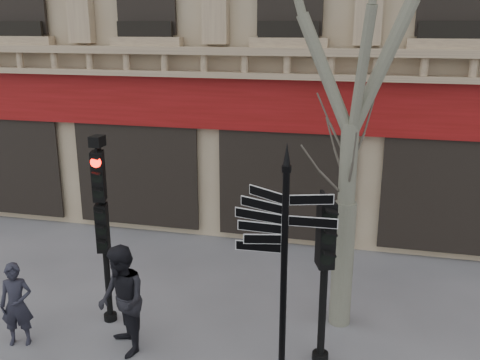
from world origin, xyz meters
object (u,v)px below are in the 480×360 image
object	(u,v)px
traffic_signal_secondary	(325,252)
pedestrian_b	(122,301)
pedestrian_a	(17,304)
traffic_signal_main	(102,208)
fingerpost	(285,226)

from	to	relation	value
traffic_signal_secondary	pedestrian_b	distance (m)	3.51
pedestrian_a	pedestrian_b	world-z (taller)	pedestrian_b
traffic_signal_secondary	pedestrian_b	size ratio (longest dim) A/B	1.47
traffic_signal_main	pedestrian_b	distance (m)	1.72
traffic_signal_main	pedestrian_a	xyz separation A→B (m)	(-1.19, -1.09, -1.51)
pedestrian_b	traffic_signal_secondary	bearing A→B (deg)	60.20
fingerpost	traffic_signal_secondary	distance (m)	1.01
fingerpost	traffic_signal_main	size ratio (longest dim) A/B	1.07
fingerpost	pedestrian_b	xyz separation A→B (m)	(-2.75, 0.02, -1.62)
fingerpost	pedestrian_b	size ratio (longest dim) A/B	1.99
traffic_signal_secondary	pedestrian_a	size ratio (longest dim) A/B	1.86
traffic_signal_main	fingerpost	bearing A→B (deg)	-32.22
traffic_signal_secondary	fingerpost	bearing A→B (deg)	-153.68
pedestrian_a	traffic_signal_secondary	bearing A→B (deg)	-10.80
fingerpost	pedestrian_a	distance (m)	5.00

